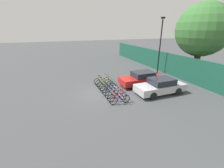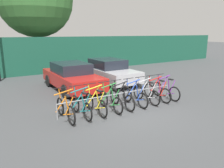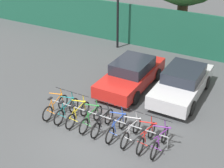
{
  "view_description": "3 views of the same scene",
  "coord_description": "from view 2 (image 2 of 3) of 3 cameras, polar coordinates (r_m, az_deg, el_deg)",
  "views": [
    {
      "loc": [
        11.89,
        -3.75,
        5.52
      ],
      "look_at": [
        0.05,
        0.79,
        0.76
      ],
      "focal_mm": 24.0,
      "sensor_mm": 36.0,
      "label": 1
    },
    {
      "loc": [
        -4.68,
        -6.27,
        2.93
      ],
      "look_at": [
        0.36,
        1.79,
        0.68
      ],
      "focal_mm": 35.0,
      "sensor_mm": 36.0,
      "label": 2
    },
    {
      "loc": [
        5.23,
        -8.03,
        7.6
      ],
      "look_at": [
        -0.58,
        2.39,
        1.04
      ],
      "focal_mm": 50.0,
      "sensor_mm": 36.0,
      "label": 3
    }
  ],
  "objects": [
    {
      "name": "bicycle_teal",
      "position": [
        7.84,
        -8.06,
        -5.8
      ],
      "size": [
        0.68,
        1.71,
        1.05
      ],
      "rotation": [
        0.0,
        0.0,
        -0.05
      ],
      "color": "black",
      "rests_on": "ground"
    },
    {
      "name": "bicycle_silver",
      "position": [
        9.38,
        8.87,
        -2.6
      ],
      "size": [
        0.68,
        1.71,
        1.05
      ],
      "rotation": [
        0.0,
        0.0,
        -0.05
      ],
      "color": "black",
      "rests_on": "ground"
    },
    {
      "name": "bicycle_yellow",
      "position": [
        8.07,
        -4.33,
        -5.13
      ],
      "size": [
        0.68,
        1.71,
        1.05
      ],
      "rotation": [
        0.0,
        0.0,
        0.03
      ],
      "color": "black",
      "rests_on": "ground"
    },
    {
      "name": "bicycle_blue",
      "position": [
        9.0,
        5.89,
        -3.19
      ],
      "size": [
        0.68,
        1.71,
        1.05
      ],
      "rotation": [
        0.0,
        0.0,
        -0.02
      ],
      "color": "black",
      "rests_on": "ground"
    },
    {
      "name": "bicycle_black",
      "position": [
        8.64,
        2.55,
        -3.84
      ],
      "size": [
        0.68,
        1.71,
        1.05
      ],
      "rotation": [
        0.0,
        0.0,
        0.04
      ],
      "color": "black",
      "rests_on": "ground"
    },
    {
      "name": "bicycle_red",
      "position": [
        9.79,
        11.64,
        -2.05
      ],
      "size": [
        0.68,
        1.71,
        1.05
      ],
      "rotation": [
        0.0,
        0.0,
        -0.05
      ],
      "color": "black",
      "rests_on": "ground"
    },
    {
      "name": "hoarding_wall",
      "position": [
        16.53,
        -15.52,
        7.24
      ],
      "size": [
        36.0,
        0.16,
        2.62
      ],
      "primitive_type": "cube",
      "color": "#19513D",
      "rests_on": "ground"
    },
    {
      "name": "tree_behind_hoarding",
      "position": [
        18.23,
        -19.44,
        20.08
      ],
      "size": [
        5.56,
        5.56,
        8.1
      ],
      "color": "brown",
      "rests_on": "ground"
    },
    {
      "name": "ground_plane",
      "position": [
        8.35,
        4.47,
        -7.24
      ],
      "size": [
        120.0,
        120.0,
        0.0
      ],
      "primitive_type": "plane",
      "color": "#424447"
    },
    {
      "name": "bike_rack",
      "position": [
        8.75,
        2.24,
        -2.77
      ],
      "size": [
        5.27,
        0.04,
        0.57
      ],
      "color": "gray",
      "rests_on": "ground"
    },
    {
      "name": "bicycle_purple",
      "position": [
        10.15,
        13.82,
        -1.61
      ],
      "size": [
        0.68,
        1.71,
        1.05
      ],
      "rotation": [
        0.0,
        0.0,
        0.05
      ],
      "color": "black",
      "rests_on": "ground"
    },
    {
      "name": "bicycle_orange",
      "position": [
        7.63,
        -12.07,
        -6.49
      ],
      "size": [
        0.68,
        1.71,
        1.05
      ],
      "rotation": [
        0.0,
        0.0,
        -0.04
      ],
      "color": "black",
      "rests_on": "ground"
    },
    {
      "name": "car_silver",
      "position": [
        12.96,
        -0.99,
        3.4
      ],
      "size": [
        1.91,
        4.46,
        1.4
      ],
      "color": "#B7B7BC",
      "rests_on": "ground"
    },
    {
      "name": "bicycle_green",
      "position": [
        8.37,
        -0.45,
        -4.41
      ],
      "size": [
        0.68,
        1.71,
        1.05
      ],
      "rotation": [
        0.0,
        0.0,
        0.03
      ],
      "color": "black",
      "rests_on": "ground"
    },
    {
      "name": "car_red",
      "position": [
        11.55,
        -10.45,
        1.96
      ],
      "size": [
        1.91,
        4.52,
        1.4
      ],
      "color": "red",
      "rests_on": "ground"
    }
  ]
}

